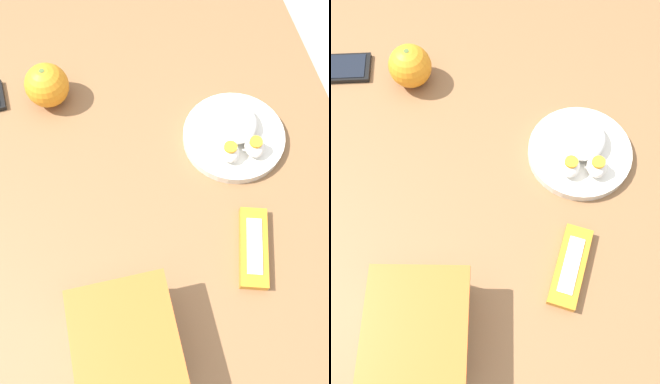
{
  "view_description": "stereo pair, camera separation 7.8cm",
  "coord_description": "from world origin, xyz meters",
  "views": [
    {
      "loc": [
        -0.33,
        0.01,
        1.51
      ],
      "look_at": [
        -0.01,
        -0.06,
        0.8
      ],
      "focal_mm": 42.0,
      "sensor_mm": 36.0,
      "label": 1
    },
    {
      "loc": [
        -0.34,
        -0.06,
        1.51
      ],
      "look_at": [
        -0.01,
        -0.06,
        0.8
      ],
      "focal_mm": 42.0,
      "sensor_mm": 36.0,
      "label": 2
    }
  ],
  "objects": [
    {
      "name": "rice_plate",
      "position": [
        0.09,
        -0.21,
        0.79
      ],
      "size": [
        0.19,
        0.19,
        0.05
      ],
      "color": "silver",
      "rests_on": "table"
    },
    {
      "name": "ground_plane",
      "position": [
        0.0,
        0.0,
        0.0
      ],
      "size": [
        10.0,
        10.0,
        0.0
      ],
      "primitive_type": "plane",
      "color": "#B2A899"
    },
    {
      "name": "orange_fruit",
      "position": [
        0.26,
        0.11,
        0.82
      ],
      "size": [
        0.08,
        0.08,
        0.08
      ],
      "color": "orange",
      "rests_on": "table"
    },
    {
      "name": "table",
      "position": [
        0.0,
        0.0,
        0.66
      ],
      "size": [
        1.2,
        0.86,
        0.77
      ],
      "color": "brown",
      "rests_on": "ground_plane"
    },
    {
      "name": "cell_phone",
      "position": [
        0.28,
        0.27,
        0.78
      ],
      "size": [
        0.08,
        0.13,
        0.01
      ],
      "color": "black",
      "rests_on": "table"
    },
    {
      "name": "food_container",
      "position": [
        -0.24,
        0.05,
        0.81
      ],
      "size": [
        0.17,
        0.15,
        0.09
      ],
      "color": "white",
      "rests_on": "table"
    },
    {
      "name": "candy_bar",
      "position": [
        -0.13,
        -0.19,
        0.78
      ],
      "size": [
        0.15,
        0.08,
        0.02
      ],
      "color": "orange",
      "rests_on": "table"
    }
  ]
}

